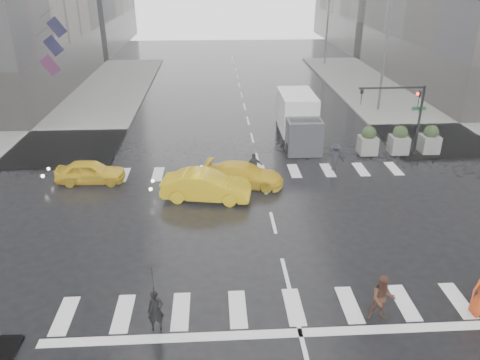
{
  "coord_description": "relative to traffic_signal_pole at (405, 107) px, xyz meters",
  "views": [
    {
      "loc": [
        -2.68,
        -19.07,
        11.02
      ],
      "look_at": [
        -1.45,
        2.0,
        1.33
      ],
      "focal_mm": 35.0,
      "sensor_mm": 36.0,
      "label": 1
    }
  ],
  "objects": [
    {
      "name": "road_markings",
      "position": [
        -9.01,
        -8.01,
        -3.21
      ],
      "size": [
        18.0,
        48.0,
        0.01
      ],
      "primitive_type": null,
      "color": "silver",
      "rests_on": "ground"
    },
    {
      "name": "planter_east",
      "position": [
        1.99,
        0.19,
        -2.23
      ],
      "size": [
        1.1,
        1.1,
        1.8
      ],
      "color": "slate",
      "rests_on": "ground"
    },
    {
      "name": "sidewalk_ne",
      "position": [
        10.49,
        9.49,
        -3.14
      ],
      "size": [
        35.0,
        35.0,
        0.15
      ],
      "primitive_type": "cube",
      "color": "slate",
      "rests_on": "ground"
    },
    {
      "name": "box_truck",
      "position": [
        -6.01,
        2.83,
        -1.5
      ],
      "size": [
        2.27,
        6.06,
        3.22
      ],
      "rotation": [
        0.0,
        0.0,
        -0.01
      ],
      "color": "silver",
      "rests_on": "ground"
    },
    {
      "name": "pedestrian_far_a",
      "position": [
        -9.49,
        -3.01,
        -2.43
      ],
      "size": [
        0.97,
        0.65,
        1.56
      ],
      "primitive_type": "imported",
      "rotation": [
        0.0,
        0.0,
        3.24
      ],
      "color": "black",
      "rests_on": "ground"
    },
    {
      "name": "traffic_signal_pole",
      "position": [
        0.0,
        0.0,
        0.0
      ],
      "size": [
        4.45,
        0.42,
        4.5
      ],
      "color": "black",
      "rests_on": "ground"
    },
    {
      "name": "pedestrian_black",
      "position": [
        -13.74,
        -14.81,
        -1.55
      ],
      "size": [
        1.12,
        1.14,
        2.43
      ],
      "rotation": [
        0.0,
        0.0,
        0.18
      ],
      "color": "black",
      "rests_on": "ground"
    },
    {
      "name": "sidewalk_nw",
      "position": [
        -28.51,
        9.49,
        -3.14
      ],
      "size": [
        35.0,
        35.0,
        0.15
      ],
      "primitive_type": "cube",
      "color": "slate",
      "rests_on": "ground"
    },
    {
      "name": "planter_mid",
      "position": [
        -0.01,
        0.19,
        -2.23
      ],
      "size": [
        1.1,
        1.1,
        1.8
      ],
      "color": "slate",
      "rests_on": "ground"
    },
    {
      "name": "taxi_rear",
      "position": [
        -10.11,
        -3.75,
        -2.59
      ],
      "size": [
        4.14,
        2.68,
        1.26
      ],
      "primitive_type": "imported",
      "rotation": [
        0.0,
        0.0,
        1.31
      ],
      "color": "yellow",
      "rests_on": "ground"
    },
    {
      "name": "planter_west",
      "position": [
        -2.01,
        0.19,
        -2.23
      ],
      "size": [
        1.1,
        1.1,
        1.8
      ],
      "color": "slate",
      "rests_on": "ground"
    },
    {
      "name": "taxi_front",
      "position": [
        -18.58,
        -2.92,
        -2.58
      ],
      "size": [
        3.77,
        1.57,
        1.28
      ],
      "primitive_type": "imported",
      "rotation": [
        0.0,
        0.0,
        1.55
      ],
      "color": "yellow",
      "rests_on": "ground"
    },
    {
      "name": "pedestrian_far_b",
      "position": [
        -4.64,
        -1.96,
        -2.39
      ],
      "size": [
        1.18,
        0.82,
        1.66
      ],
      "primitive_type": "imported",
      "rotation": [
        0.0,
        0.0,
        2.91
      ],
      "color": "black",
      "rests_on": "ground"
    },
    {
      "name": "flag_cluster",
      "position": [
        -24.09,
        10.49,
        2.42
      ],
      "size": [
        2.87,
        3.06,
        4.69
      ],
      "color": "#59595B",
      "rests_on": "ground"
    },
    {
      "name": "pedestrian_brown",
      "position": [
        -6.18,
        -14.81,
        -2.35
      ],
      "size": [
        0.93,
        0.77,
        1.74
      ],
      "primitive_type": "imported",
      "rotation": [
        0.0,
        0.0,
        -0.14
      ],
      "color": "#4B281A",
      "rests_on": "ground"
    },
    {
      "name": "street_lamp_near",
      "position": [
        1.86,
        9.99,
        1.73
      ],
      "size": [
        2.15,
        0.22,
        9.0
      ],
      "color": "#59595B",
      "rests_on": "ground"
    },
    {
      "name": "ground",
      "position": [
        -9.01,
        -8.01,
        -3.22
      ],
      "size": [
        120.0,
        120.0,
        0.0
      ],
      "primitive_type": "plane",
      "color": "black",
      "rests_on": "ground"
    },
    {
      "name": "taxi_mid",
      "position": [
        -12.16,
        -5.36,
        -2.47
      ],
      "size": [
        4.76,
        2.34,
        1.5
      ],
      "primitive_type": "imported",
      "rotation": [
        0.0,
        0.0,
        1.4
      ],
      "color": "yellow",
      "rests_on": "ground"
    },
    {
      "name": "street_lamp_far",
      "position": [
        1.86,
        29.99,
        1.73
      ],
      "size": [
        2.15,
        0.22,
        9.0
      ],
      "color": "#59595B",
      "rests_on": "ground"
    }
  ]
}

